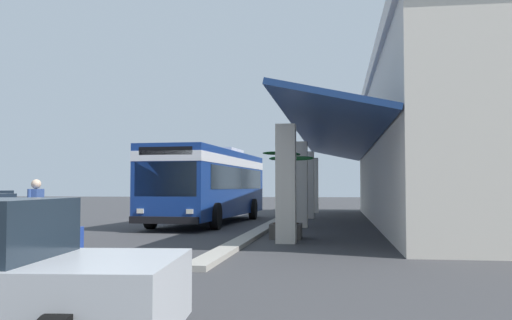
# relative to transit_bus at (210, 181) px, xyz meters

# --- Properties ---
(ground) EXTENTS (120.00, 120.00, 0.00)m
(ground) POSITION_rel_transit_bus_xyz_m (-3.04, 6.02, -1.85)
(ground) COLOR #38383A
(curb_strip) EXTENTS (29.96, 0.50, 0.12)m
(curb_strip) POSITION_rel_transit_bus_xyz_m (-1.06, 2.85, -1.79)
(curb_strip) COLOR #9E998E
(curb_strip) RESTS_ON ground
(plaza_building) EXTENTS (25.27, 14.45, 6.69)m
(plaza_building) POSITION_rel_transit_bus_xyz_m (-1.06, 12.47, 1.50)
(plaza_building) COLOR beige
(plaza_building) RESTS_ON ground
(transit_bus) EXTENTS (11.34, 3.23, 3.34)m
(transit_bus) POSITION_rel_transit_bus_xyz_m (0.00, 0.00, 0.00)
(transit_bus) COLOR navy
(transit_bus) RESTS_ON ground
(pedestrian) EXTENTS (0.71, 0.44, 1.77)m
(pedestrian) POSITION_rel_transit_bus_xyz_m (11.15, -1.87, -0.85)
(pedestrian) COLOR navy
(pedestrian) RESTS_ON ground
(potted_palm) EXTENTS (1.71, 1.61, 2.70)m
(potted_palm) POSITION_rel_transit_bus_xyz_m (6.89, 3.94, -1.22)
(potted_palm) COLOR #4C4742
(potted_palm) RESTS_ON ground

